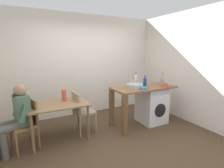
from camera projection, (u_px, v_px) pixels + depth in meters
The scene contains 18 objects.
ground_plane at pixel (113, 139), 3.42m from camera, with size 5.46×5.46×0.00m, color #4C3826.
wall_back at pixel (83, 65), 4.68m from camera, with size 4.60×0.10×2.70m, color silver.
wall_counter_side at pixel (191, 67), 4.14m from camera, with size 0.10×3.80×2.70m, color silver.
dining_table at pixel (58, 108), 3.35m from camera, with size 1.10×0.76×0.74m.
chair_person_seat at pixel (28, 121), 3.05m from camera, with size 0.49×0.49×0.90m.
chair_opposite at pixel (81, 110), 3.63m from camera, with size 0.44×0.44×0.90m.
seated_person at pixel (17, 115), 2.91m from camera, with size 0.55×0.54×1.20m.
kitchen_counter at pixel (136, 94), 3.93m from camera, with size 1.50×0.68×0.92m.
washing_machine at pixel (152, 105), 4.21m from camera, with size 0.60×0.61×0.86m.
sink_basin at pixel (135, 86), 3.86m from camera, with size 0.38×0.38×0.09m, color #9EA0A5.
tap at pixel (130, 81), 4.00m from camera, with size 0.02×0.02×0.28m, color #B2B2B7.
bottle_tall_green at pixel (136, 80), 4.18m from camera, with size 0.07×0.07×0.29m.
bottle_squat_brown at pixel (145, 81), 4.05m from camera, with size 0.08×0.08×0.26m.
mixing_bowl at pixel (143, 88), 3.74m from camera, with size 0.18×0.18×0.05m.
utensil_crock at pixel (163, 81), 4.31m from camera, with size 0.11×0.11×0.30m.
colander at pixel (165, 85), 4.00m from camera, with size 0.20×0.20×0.06m.
vase at pixel (64, 95), 3.46m from camera, with size 0.09×0.09×0.24m, color #D84C38.
scissors at pixel (145, 88), 3.88m from camera, with size 0.15×0.06×0.01m.
Camera 1 is at (-1.47, -2.78, 1.76)m, focal length 27.36 mm.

